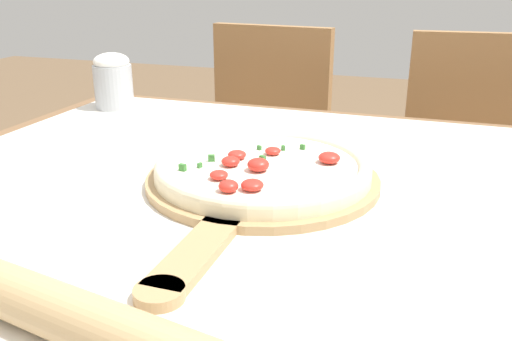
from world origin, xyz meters
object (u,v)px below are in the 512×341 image
Objects in this scene: pizza at (263,167)px; rolling_pin at (63,313)px; chair_right at (472,177)px; chair_left at (259,154)px; flour_cup at (113,80)px; pizza_peel at (258,184)px.

rolling_pin is (-0.05, -0.39, -0.00)m from pizza.
chair_right is (0.34, 0.80, -0.27)m from pizza.
chair_left is 0.61m from chair_right.
flour_cup is at bearing -153.37° from chair_right.
pizza is at bearing 82.91° from rolling_pin.
chair_right is at bearing 71.89° from rolling_pin.
chair_left and chair_right have the same top height.
chair_left is at bearing 175.88° from chair_right.
flour_cup is at bearing 119.68° from rolling_pin.
chair_left is 0.59m from flour_cup.
chair_right reaches higher than pizza.
rolling_pin is (-0.05, -0.37, 0.02)m from pizza_peel.
pizza is at bearing 89.61° from pizza_peel.
chair_left reaches higher than pizza_peel.
pizza_peel is 0.03m from pizza.
pizza_peel is 0.57m from flour_cup.
rolling_pin is 3.76× the size of flour_cup.
flour_cup is (-0.45, 0.35, 0.06)m from pizza_peel.
chair_right reaches higher than pizza_peel.
pizza reaches higher than rolling_pin.
chair_left is 7.34× the size of flour_cup.
pizza is 0.91m from chair_right.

